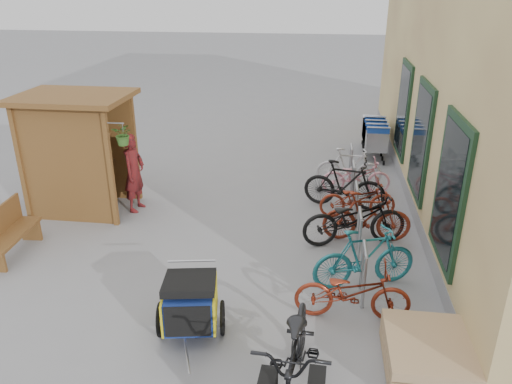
# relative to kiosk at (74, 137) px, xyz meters

# --- Properties ---
(ground) EXTENTS (80.00, 80.00, 0.00)m
(ground) POSITION_rel_kiosk_xyz_m (3.28, -2.47, -1.55)
(ground) COLOR gray
(kiosk) EXTENTS (2.49, 1.65, 2.40)m
(kiosk) POSITION_rel_kiosk_xyz_m (0.00, 0.00, 0.00)
(kiosk) COLOR brown
(kiosk) RESTS_ON ground
(bike_rack) EXTENTS (0.05, 5.35, 0.86)m
(bike_rack) POSITION_rel_kiosk_xyz_m (5.58, -0.07, -1.04)
(bike_rack) COLOR #A5A8AD
(bike_rack) RESTS_ON ground
(pallet_stack) EXTENTS (1.00, 1.20, 0.40)m
(pallet_stack) POSITION_rel_kiosk_xyz_m (6.28, -3.87, -1.34)
(pallet_stack) COLOR tan
(pallet_stack) RESTS_ON ground
(bench) EXTENTS (0.50, 1.40, 0.87)m
(bench) POSITION_rel_kiosk_xyz_m (-0.39, -1.98, -1.11)
(bench) COLOR brown
(bench) RESTS_ON ground
(shopping_carts) EXTENTS (0.58, 1.96, 1.04)m
(shopping_carts) POSITION_rel_kiosk_xyz_m (6.28, 4.43, -0.95)
(shopping_carts) COLOR silver
(shopping_carts) RESTS_ON ground
(child_trailer) EXTENTS (0.96, 1.55, 0.89)m
(child_trailer) POSITION_rel_kiosk_xyz_m (3.25, -3.59, -1.06)
(child_trailer) COLOR navy
(child_trailer) RESTS_ON ground
(cargo_bike) EXTENTS (0.87, 2.24, 1.16)m
(cargo_bike) POSITION_rel_kiosk_xyz_m (4.71, -4.63, -0.98)
(cargo_bike) COLOR black
(cargo_bike) RESTS_ON ground
(person_kiosk) EXTENTS (0.46, 0.64, 1.64)m
(person_kiosk) POSITION_rel_kiosk_xyz_m (1.13, 0.12, -0.73)
(person_kiosk) COLOR maroon
(person_kiosk) RESTS_ON ground
(bike_0) EXTENTS (1.62, 0.61, 0.85)m
(bike_0) POSITION_rel_kiosk_xyz_m (5.40, -2.97, -1.13)
(bike_0) COLOR maroon
(bike_0) RESTS_ON ground
(bike_1) EXTENTS (1.71, 0.99, 0.99)m
(bike_1) POSITION_rel_kiosk_xyz_m (5.61, -2.13, -1.06)
(bike_1) COLOR #1F737F
(bike_1) RESTS_ON ground
(bike_2) EXTENTS (2.00, 1.14, 0.99)m
(bike_2) POSITION_rel_kiosk_xyz_m (5.52, -0.77, -1.06)
(bike_2) COLOR black
(bike_2) RESTS_ON ground
(bike_3) EXTENTS (1.61, 0.54, 0.96)m
(bike_3) POSITION_rel_kiosk_xyz_m (5.75, -0.62, -1.07)
(bike_3) COLOR maroon
(bike_3) RESTS_ON ground
(bike_4) EXTENTS (1.57, 0.71, 0.79)m
(bike_4) POSITION_rel_kiosk_xyz_m (5.64, 0.35, -1.16)
(bike_4) COLOR maroon
(bike_4) RESTS_ON ground
(bike_5) EXTENTS (1.76, 0.79, 1.02)m
(bike_5) POSITION_rel_kiosk_xyz_m (5.39, 0.80, -1.04)
(bike_5) COLOR black
(bike_5) RESTS_ON ground
(bike_6) EXTENTS (1.58, 0.70, 0.80)m
(bike_6) POSITION_rel_kiosk_xyz_m (5.68, 1.61, -1.15)
(bike_6) COLOR pink
(bike_6) RESTS_ON ground
(bike_7) EXTENTS (1.51, 0.47, 0.90)m
(bike_7) POSITION_rel_kiosk_xyz_m (5.53, 2.04, -1.10)
(bike_7) COLOR silver
(bike_7) RESTS_ON ground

